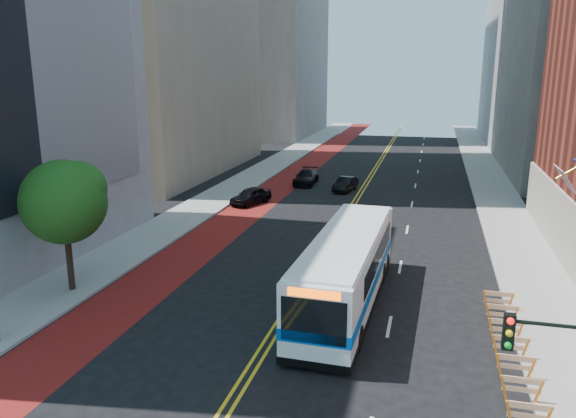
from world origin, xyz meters
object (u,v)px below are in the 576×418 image
Objects in this scene: transit_bus at (347,269)px; car_a at (251,196)px; street_tree at (65,199)px; traffic_signal at (552,375)px; car_b at (346,184)px; car_c at (306,177)px.

transit_bus reaches higher than car_a.
street_tree is at bearing -76.20° from car_a.
street_tree is 21.23m from car_a.
street_tree is 22.79m from traffic_signal.
car_b is (6.95, 7.33, -0.08)m from car_a.
car_c is (5.48, 30.08, -4.21)m from street_tree.
traffic_signal is 0.39× the size of transit_bus.
car_b is at bearing 70.79° from street_tree.
car_a is 10.10m from car_b.
traffic_signal is 1.22× the size of car_a.
transit_bus is at bearing 121.13° from traffic_signal.
traffic_signal is 1.32× the size of car_b.
traffic_signal reaches higher than car_a.
transit_bus is (13.81, 1.78, -3.04)m from street_tree.
street_tree reaches higher than transit_bus.
car_a is (-17.86, 30.18, -3.01)m from traffic_signal.
traffic_signal is at bearing -70.39° from car_c.
transit_bus is 29.53m from car_c.
street_tree is 30.86m from car_c.
street_tree is at bearing -98.04° from car_b.
transit_bus reaches higher than car_c.
transit_bus is 21.86m from car_a.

